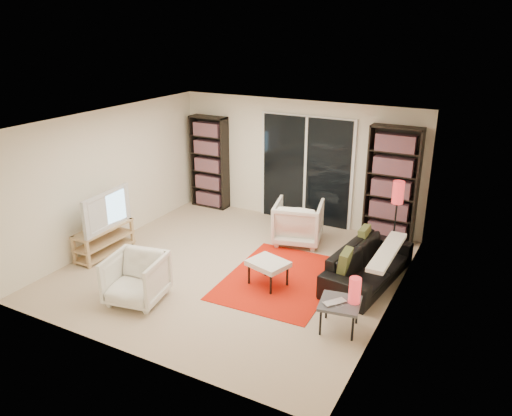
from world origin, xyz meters
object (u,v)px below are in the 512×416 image
(armchair_back, at_px, (298,222))
(armchair_front, at_px, (136,279))
(bookshelf_right, at_px, (392,185))
(floor_lamp, at_px, (397,201))
(sofa, at_px, (368,264))
(tv_stand, at_px, (104,240))
(side_table, at_px, (340,305))
(ottoman, at_px, (268,265))
(bookshelf_left, at_px, (209,162))

(armchair_back, relative_size, armchair_front, 1.10)
(bookshelf_right, bearing_deg, floor_lamp, -70.16)
(sofa, xyz_separation_m, armchair_back, (-1.54, 0.83, 0.11))
(floor_lamp, bearing_deg, tv_stand, -154.08)
(sofa, distance_m, armchair_front, 3.47)
(armchair_back, relative_size, side_table, 1.45)
(ottoman, bearing_deg, side_table, -24.44)
(tv_stand, bearing_deg, floor_lamp, 25.92)
(armchair_front, bearing_deg, tv_stand, 137.42)
(floor_lamp, bearing_deg, side_table, -92.49)
(armchair_front, xyz_separation_m, floor_lamp, (2.89, 3.08, 0.69))
(side_table, height_order, floor_lamp, floor_lamp)
(armchair_back, relative_size, ottoman, 1.27)
(tv_stand, bearing_deg, armchair_front, -31.72)
(floor_lamp, bearing_deg, armchair_front, -133.17)
(bookshelf_left, distance_m, floor_lamp, 4.19)
(bookshelf_right, relative_size, tv_stand, 1.85)
(sofa, bearing_deg, bookshelf_right, 11.52)
(side_table, distance_m, floor_lamp, 2.50)
(side_table, bearing_deg, ottoman, 155.56)
(bookshelf_right, bearing_deg, tv_stand, -145.07)
(armchair_front, bearing_deg, bookshelf_left, 96.94)
(armchair_front, bearing_deg, sofa, 26.86)
(tv_stand, distance_m, floor_lamp, 4.96)
(tv_stand, relative_size, floor_lamp, 0.83)
(bookshelf_left, relative_size, bookshelf_right, 0.93)
(bookshelf_right, bearing_deg, sofa, -85.73)
(side_table, bearing_deg, bookshelf_right, 93.01)
(tv_stand, distance_m, sofa, 4.43)
(tv_stand, xyz_separation_m, armchair_back, (2.73, 2.02, 0.12))
(tv_stand, bearing_deg, side_table, -3.45)
(sofa, height_order, armchair_back, armchair_back)
(sofa, xyz_separation_m, side_table, (0.04, -1.45, 0.08))
(ottoman, relative_size, floor_lamp, 0.49)
(bookshelf_left, height_order, side_table, bookshelf_left)
(armchair_back, xyz_separation_m, floor_lamp, (1.68, 0.12, 0.66))
(sofa, relative_size, armchair_back, 2.26)
(bookshelf_left, distance_m, armchair_back, 2.66)
(bookshelf_right, distance_m, armchair_back, 1.78)
(bookshelf_right, xyz_separation_m, ottoman, (-1.17, -2.54, -0.70))
(bookshelf_right, xyz_separation_m, tv_stand, (-4.14, -2.89, -0.79))
(bookshelf_right, xyz_separation_m, sofa, (0.13, -1.71, -0.77))
(bookshelf_left, height_order, tv_stand, bookshelf_left)
(armchair_front, bearing_deg, ottoman, 30.72)
(floor_lamp, bearing_deg, bookshelf_left, 169.70)
(bookshelf_right, bearing_deg, ottoman, -114.71)
(sofa, distance_m, armchair_back, 1.75)
(armchair_front, xyz_separation_m, ottoman, (1.45, 1.29, -0.01))
(armchair_back, xyz_separation_m, armchair_front, (-1.21, -2.96, -0.03))
(bookshelf_left, relative_size, ottoman, 2.92)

